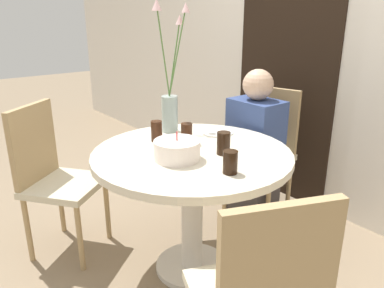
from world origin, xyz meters
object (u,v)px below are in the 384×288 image
drink_glass_3 (224,143)px  birthday_cake (177,150)px  person_boy (254,153)px  drink_glass_0 (230,162)px  drink_glass_1 (157,131)px  chair_right_flank (265,145)px  drink_glass_2 (187,134)px  chair_left_flank (52,172)px  flower_vase (170,94)px  side_plate (217,132)px

drink_glass_3 → birthday_cake: bearing=-110.9°
birthday_cake → person_boy: (-0.22, 0.81, -0.27)m
drink_glass_0 → drink_glass_3: 0.24m
birthday_cake → drink_glass_1: 0.31m
chair_right_flank → birthday_cake: size_ratio=4.03×
birthday_cake → drink_glass_2: (-0.16, 0.18, 0.01)m
birthday_cake → chair_right_flank: bearing=104.8°
chair_left_flank → drink_glass_1: 0.69m
chair_left_flank → flower_vase: flower_vase is taller
drink_glass_3 → chair_left_flank: bearing=-142.9°
side_plate → drink_glass_0: drink_glass_0 is taller
person_boy → chair_left_flank: bearing=-113.3°
drink_glass_1 → flower_vase: bearing=121.6°
chair_right_flank → drink_glass_2: chair_right_flank is taller
birthday_cake → drink_glass_1: bearing=165.3°
side_plate → drink_glass_1: bearing=-106.0°
chair_left_flank → drink_glass_0: chair_left_flank is taller
chair_right_flank → birthday_cake: 1.03m
flower_vase → drink_glass_1: flower_vase is taller
flower_vase → drink_glass_2: bearing=-16.1°
drink_glass_0 → drink_glass_3: size_ratio=0.90×
drink_glass_1 → drink_glass_3: same height
flower_vase → person_boy: (0.19, 0.56, -0.45)m
person_boy → side_plate: bearing=-86.7°
side_plate → chair_right_flank: bearing=96.6°
birthday_cake → drink_glass_0: birthday_cake is taller
chair_left_flank → person_boy: (0.52, 1.20, -0.01)m
chair_left_flank → birthday_cake: (0.73, 0.39, 0.26)m
chair_left_flank → flower_vase: size_ratio=1.21×
birthday_cake → drink_glass_0: bearing=16.8°
drink_glass_0 → person_boy: 0.92m
chair_right_flank → drink_glass_1: size_ratio=7.90×
side_plate → drink_glass_0: 0.60m
chair_right_flank → drink_glass_3: 0.85m
chair_left_flank → person_boy: 1.31m
chair_right_flank → birthday_cake: (0.25, -0.97, 0.26)m
chair_left_flank → drink_glass_1: bearing=-79.8°
drink_glass_0 → drink_glass_1: size_ratio=0.91×
birthday_cake → person_boy: size_ratio=0.21×
chair_left_flank → birthday_cake: size_ratio=4.03×
drink_glass_2 → drink_glass_3: 0.25m
drink_glass_1 → side_plate: bearing=74.0°
chair_left_flank → drink_glass_0: size_ratio=8.73×
chair_right_flank → drink_glass_2: 0.83m
chair_right_flank → chair_left_flank: 1.44m
flower_vase → drink_glass_3: bearing=-2.8°
chair_left_flank → flower_vase: bearing=-63.9°
drink_glass_0 → person_boy: (-0.50, 0.72, -0.28)m
flower_vase → chair_left_flank: bearing=-116.8°
drink_glass_3 → drink_glass_2: bearing=-169.0°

